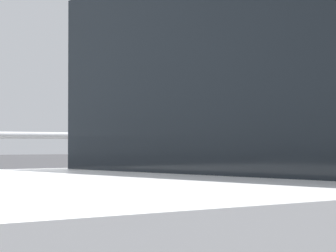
% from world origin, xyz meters
% --- Properties ---
extents(parking_meter, '(0.19, 0.19, 1.47)m').
position_xyz_m(parking_meter, '(0.12, 0.29, 1.24)').
color(parking_meter, slate).
rests_on(parking_meter, sidewalk_curb).
extents(pedestrian_at_meter, '(0.67, 0.49, 1.67)m').
position_xyz_m(pedestrian_at_meter, '(0.74, 0.25, 1.11)').
color(pedestrian_at_meter, black).
rests_on(pedestrian_at_meter, sidewalk_curb).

